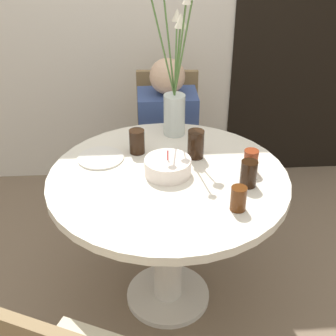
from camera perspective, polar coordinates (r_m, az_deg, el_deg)
ground_plane at (r=2.54m, az=0.00°, el=-15.39°), size 16.00×16.00×0.00m
doorway_panel at (r=3.29m, az=16.08°, el=15.55°), size 0.90×0.01×2.05m
dining_table at (r=2.15m, az=0.00°, el=-4.48°), size 1.07×1.07×0.75m
chair_near_front at (r=2.97m, az=-0.08°, el=3.95°), size 0.42×0.42×0.88m
birthday_cake at (r=2.06m, az=-0.10°, el=0.15°), size 0.21×0.21×0.12m
flower_vase at (r=2.32m, az=0.86°, el=9.49°), size 0.23×0.38×0.78m
side_plate at (r=2.21m, az=-8.21°, el=1.22°), size 0.22×0.22×0.01m
drink_glass_0 at (r=2.10m, az=10.04°, el=0.83°), size 0.06×0.06×0.11m
drink_glass_1 at (r=2.22m, az=-3.80°, el=3.25°), size 0.07×0.07×0.12m
drink_glass_2 at (r=2.18m, az=3.40°, el=2.93°), size 0.08×0.08×0.14m
drink_glass_3 at (r=2.00m, az=9.81°, el=-0.68°), size 0.07×0.07×0.12m
drink_glass_4 at (r=1.85m, az=8.58°, el=-3.70°), size 0.06×0.06×0.10m
person_woman at (r=2.83m, az=-0.07°, el=2.44°), size 0.34×0.24×1.04m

